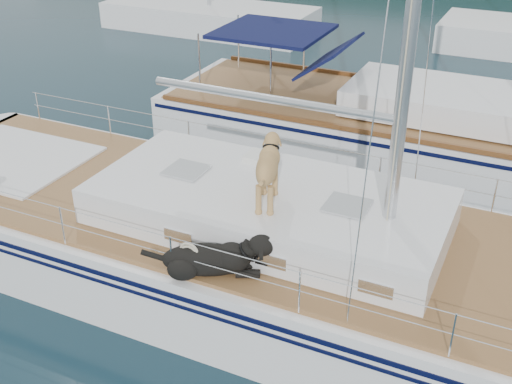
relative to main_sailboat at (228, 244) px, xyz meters
The scene contains 4 objects.
ground 0.68m from the main_sailboat, behind, with size 120.00×120.00×0.00m, color black.
main_sailboat is the anchor object (origin of this frame).
neighbor_sailboat 6.07m from the main_sailboat, 76.16° to the left, with size 11.00×3.50×13.30m.
bg_boat_west 16.18m from the main_sailboat, 120.03° to the left, with size 8.00×3.00×11.65m.
Camera 1 is at (4.17, -7.56, 6.24)m, focal length 45.00 mm.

